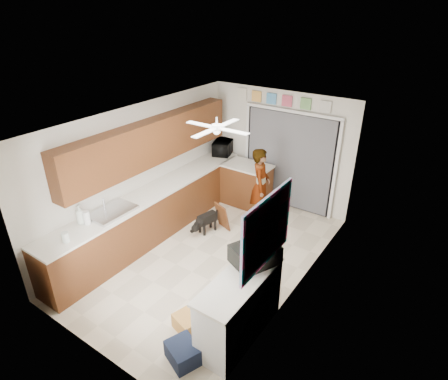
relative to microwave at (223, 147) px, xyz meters
The scene contains 40 objects.
floor 2.82m from the microwave, 60.08° to the right, with size 5.00×5.00×0.00m, color beige.
ceiling 2.95m from the microwave, 60.08° to the right, with size 5.00×5.00×0.00m, color white.
wall_back 1.33m from the microwave, 10.93° to the left, with size 3.20×3.20×0.00m, color white.
wall_front 4.93m from the microwave, 74.75° to the right, with size 3.20×3.20×0.00m, color white.
wall_left 2.28m from the microwave, 97.73° to the right, with size 5.00×5.00×0.00m, color white.
wall_right 3.67m from the microwave, 37.86° to the right, with size 5.00×5.00×0.00m, color white.
left_base_cabinets 2.34m from the microwave, 90.14° to the right, with size 0.60×4.80×0.90m, color #5D2D16.
left_countertop 2.26m from the microwave, 89.88° to the right, with size 0.62×4.80×0.04m, color white.
upper_cabinets 2.17m from the microwave, 94.06° to the right, with size 0.32×4.00×0.80m, color #5D2D16.
sink_basin 3.25m from the microwave, 89.92° to the right, with size 0.50×0.76×0.06m, color silver.
faucet 3.26m from the microwave, 93.26° to the right, with size 0.03×0.03×0.22m, color silver.
peninsula_base 1.05m from the microwave, 17.46° to the right, with size 1.00×0.60×0.90m, color #5D2D16.
peninsula_top 0.85m from the microwave, 17.46° to the right, with size 1.04×0.64×0.04m, color white.
back_opening_recess 1.56m from the microwave, ahead, with size 2.00×0.06×2.10m, color black.
curtain_panel 1.56m from the microwave, ahead, with size 1.90×0.03×2.05m, color slate.
door_trim_left 0.56m from the microwave, 19.91° to the left, with size 0.06×0.04×2.10m, color white.
door_trim_right 2.57m from the microwave, ahead, with size 0.06×0.04×2.10m, color white.
door_trim_head 1.86m from the microwave, ahead, with size 2.10×0.04×0.06m, color white.
header_frame_0 1.41m from the microwave, 17.57° to the left, with size 0.22×0.02×0.22m, color #F7B352.
header_frame_1 1.61m from the microwave, 11.89° to the left, with size 0.22×0.02×0.22m, color #519BD9.
header_frame_2 1.85m from the microwave, ahead, with size 0.22×0.02×0.22m, color #CB4C66.
header_frame_3 2.17m from the microwave, ahead, with size 0.22×0.02×0.22m, color #6BA55E.
header_frame_4 2.51m from the microwave, ahead, with size 0.22×0.02×0.22m, color silver.
route66_sign 1.27m from the microwave, 32.55° to the left, with size 0.22×0.02×0.26m, color silver.
right_counter_base 4.39m from the microwave, 52.53° to the right, with size 0.50×1.40×0.90m, color white.
right_counter_top 4.34m from the microwave, 52.63° to the right, with size 0.54×1.44×0.04m, color white.
abstract_painting 4.37m from the microwave, 48.51° to the right, with size 0.03×1.15×0.95m, color #F85BAB.
ceiling_fan 2.72m from the microwave, 57.73° to the right, with size 1.14×1.14×0.24m, color white.
microwave is the anchor object (origin of this frame).
soap_bottle 3.75m from the microwave, 92.09° to the right, with size 0.13×0.13×0.33m, color silver.
jar_a 4.19m from the microwave, 88.65° to the right, with size 0.11×0.11×0.15m, color silver.
paper_towel_roll 3.70m from the microwave, 90.74° to the right, with size 0.10×0.10×0.22m, color white.
suitcase 4.01m from the microwave, 49.32° to the right, with size 0.45×0.60×0.26m, color black.
suitcase_rim 4.01m from the microwave, 49.32° to the right, with size 0.44×0.58×0.02m, color yellow.
suitcase_lid 3.80m from the microwave, 46.46° to the right, with size 0.42×0.03×0.50m, color black.
cardboard_box 4.42m from the microwave, 62.12° to the right, with size 0.36×0.27×0.23m, color #C58D3E.
navy_crate 4.90m from the microwave, 61.44° to the right, with size 0.41×0.34×0.25m, color black.
cabinet_door_panel 1.88m from the microwave, 56.07° to the right, with size 0.37×0.03×0.55m, color #5D2D16.
man 1.58m from the microwave, 26.83° to the right, with size 0.57×0.38×1.57m, color white.
dog 2.02m from the microwave, 65.15° to the right, with size 0.24×0.56×0.44m, color black.
Camera 1 is at (3.27, -4.37, 4.09)m, focal length 30.00 mm.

